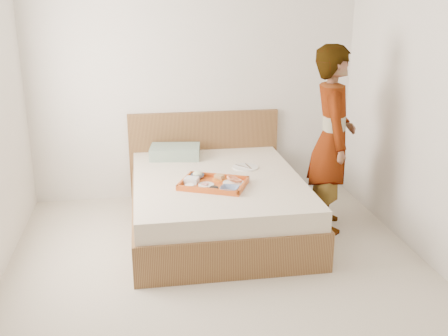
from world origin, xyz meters
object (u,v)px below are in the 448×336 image
at_px(tray, 214,183).
at_px(person, 332,140).
at_px(dinner_plate, 245,167).
at_px(bed, 217,203).

height_order(tray, person, person).
distance_m(dinner_plate, person, 0.89).
bearing_deg(bed, dinner_plate, 36.18).
bearing_deg(person, tray, 110.06).
relative_size(bed, person, 1.14).
relative_size(bed, tray, 3.53).
bearing_deg(person, bed, 97.93).
bearing_deg(tray, person, 30.96).
bearing_deg(bed, tray, -105.92).
height_order(dinner_plate, person, person).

